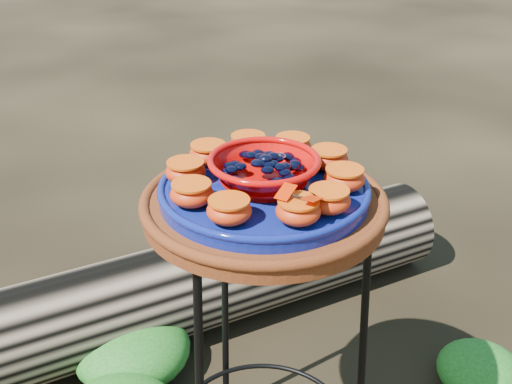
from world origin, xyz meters
name	(u,v)px	position (x,y,z in m)	size (l,w,h in m)	color
plant_stand	(263,359)	(0.00, 0.00, 0.35)	(0.44, 0.44, 0.70)	black
terracotta_saucer	(264,207)	(0.00, 0.00, 0.72)	(0.45, 0.45, 0.04)	#501807
cobalt_plate	(264,192)	(0.00, 0.00, 0.75)	(0.38, 0.38, 0.03)	#0A1459
red_bowl	(264,172)	(0.00, 0.00, 0.79)	(0.19, 0.19, 0.05)	#C40806
glass_gems	(264,152)	(0.00, 0.00, 0.83)	(0.15, 0.15, 0.03)	black
orange_half_0	(298,211)	(-0.01, -0.14, 0.78)	(0.07, 0.07, 0.04)	#B22D00
orange_half_1	(329,200)	(0.06, -0.13, 0.78)	(0.07, 0.07, 0.04)	#B22D00
orange_half_2	(344,179)	(0.12, -0.07, 0.78)	(0.07, 0.07, 0.04)	#B22D00
orange_half_3	(329,159)	(0.14, 0.01, 0.78)	(0.07, 0.07, 0.04)	#B22D00
orange_half_4	(293,147)	(0.11, 0.09, 0.78)	(0.07, 0.07, 0.04)	#B22D00
orange_half_5	(248,145)	(0.03, 0.14, 0.78)	(0.07, 0.07, 0.04)	#B22D00
orange_half_6	(208,154)	(-0.06, 0.13, 0.78)	(0.07, 0.07, 0.04)	#B22D00
orange_half_7	(186,172)	(-0.12, 0.07, 0.78)	(0.07, 0.07, 0.04)	#B22D00
orange_half_8	(192,194)	(-0.14, -0.01, 0.78)	(0.07, 0.07, 0.04)	#B22D00
orange_half_9	(229,211)	(-0.11, -0.09, 0.78)	(0.07, 0.07, 0.04)	#B22D00
butterfly	(299,196)	(-0.01, -0.14, 0.81)	(0.09, 0.05, 0.02)	red
driftwood_log	(215,279)	(0.12, 0.59, 0.14)	(1.50, 0.39, 0.28)	black
foliage_right	(480,369)	(0.66, 0.01, 0.06)	(0.23, 0.23, 0.12)	#165018
foliage_back	(131,347)	(-0.18, 0.47, 0.08)	(0.33, 0.33, 0.16)	#165018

